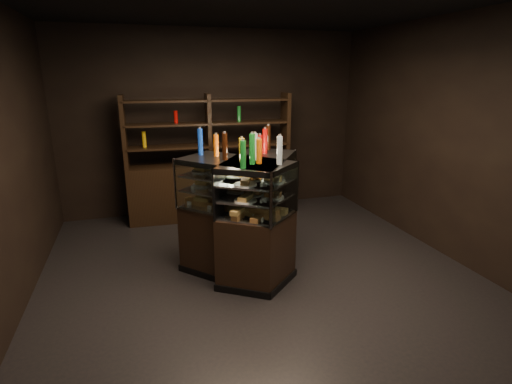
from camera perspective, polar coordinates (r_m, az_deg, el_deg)
The scene contains 7 objects.
ground at distance 4.93m, azimuth 0.23°, elevation -11.19°, with size 5.00×5.00×0.00m, color black.
room_shell at distance 4.38m, azimuth 0.26°, elevation 11.92°, with size 5.02×5.02×3.01m.
display_case at distance 4.72m, azimuth -1.23°, elevation -6.21°, with size 1.55×1.42×1.39m.
food_display at distance 4.53m, azimuth -1.26°, elevation 0.55°, with size 1.14×1.07×0.43m.
bottles_top at distance 4.42m, azimuth -1.32°, elevation 6.52°, with size 0.97×0.93×0.30m.
potted_conifer at distance 5.77m, azimuth 2.91°, elevation -2.27°, with size 0.35×0.35×0.76m.
back_shelving at distance 6.54m, azimuth -6.55°, elevation 1.45°, with size 2.61×0.55×2.00m.
Camera 1 is at (-1.29, -4.17, 2.30)m, focal length 28.00 mm.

